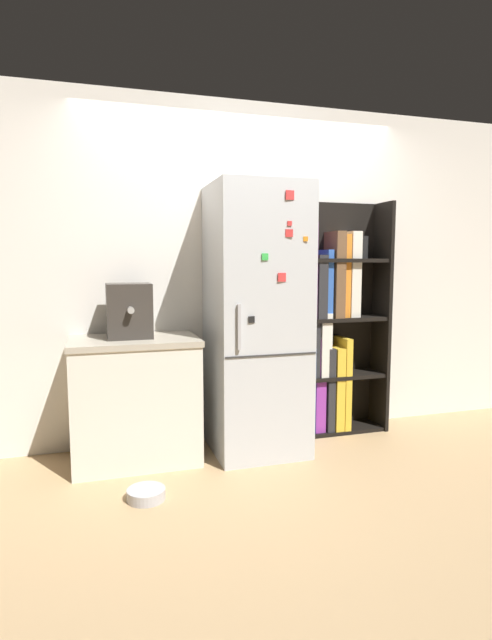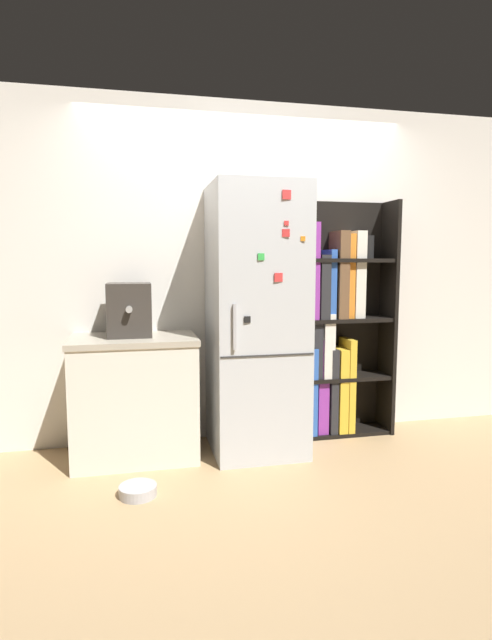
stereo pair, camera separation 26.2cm
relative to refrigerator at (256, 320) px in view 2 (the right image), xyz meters
The scene contains 7 objects.
ground_plane 0.97m from the refrigerator, 89.99° to the right, with size 16.00×16.00×0.00m, color tan.
wall_back 0.49m from the refrigerator, 90.00° to the left, with size 8.00×0.05×2.60m.
refrigerator is the anchor object (origin of this frame).
bookshelf 0.73m from the refrigerator, 16.82° to the left, with size 0.77×0.29×1.86m.
kitchen_counter 1.02m from the refrigerator, behind, with size 0.87×0.59×0.87m.
espresso_machine 0.90m from the refrigerator, behind, with size 0.30×0.35×0.37m.
pet_bowl 1.40m from the refrigerator, 146.07° to the right, with size 0.23×0.23×0.07m.
Camera 2 is at (-0.86, -3.37, 1.38)m, focal length 28.00 mm.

